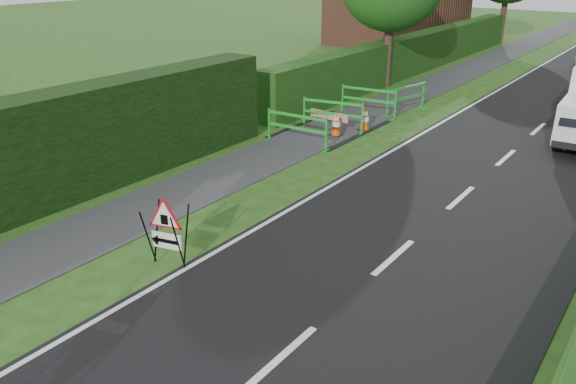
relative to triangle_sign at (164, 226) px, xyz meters
The scene contains 11 objects.
ground 2.10m from the triangle_sign, 67.49° to the right, with size 120.00×120.00×0.00m, color #214213.
footpath 33.29m from the triangle_sign, 93.89° to the left, with size 2.00×90.00×0.02m, color #2D2D30.
hedge_west_far 20.66m from the triangle_sign, 101.90° to the left, with size 1.00×24.00×1.80m, color #14380F.
triangle_sign is the anchor object (origin of this frame).
traffic_cone_3 8.90m from the triangle_sign, 101.36° to the left, with size 0.38×0.38×0.79m.
traffic_cone_4 9.86m from the triangle_sign, 97.67° to the left, with size 0.38×0.38×0.79m.
ped_barrier_0 7.47m from the triangle_sign, 106.81° to the left, with size 2.08×0.46×1.00m.
ped_barrier_1 9.44m from the triangle_sign, 103.34° to the left, with size 2.09×0.76×1.00m.
ped_barrier_2 11.70m from the triangle_sign, 100.55° to the left, with size 2.09×0.59×1.00m.
ped_barrier_3 12.67m from the triangle_sign, 95.55° to the left, with size 0.82×2.08×1.00m.
redwhite_plank 9.53m from the triangle_sign, 104.25° to the left, with size 1.50×0.04×0.25m, color red.
Camera 1 is at (6.37, -4.14, 5.27)m, focal length 35.00 mm.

